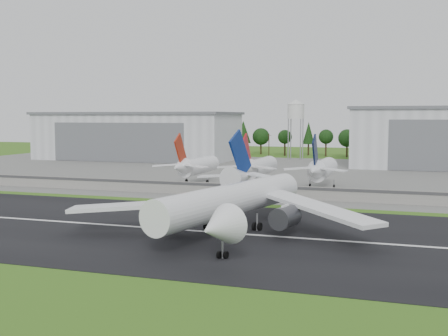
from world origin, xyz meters
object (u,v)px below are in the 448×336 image
(parked_jet_red_b, at_px, (257,167))
(parked_jet_navy, at_px, (321,169))
(main_airliner, at_px, (231,208))
(parked_jet_red_a, at_px, (195,166))

(parked_jet_red_b, distance_m, parked_jet_navy, 19.16)
(main_airliner, height_order, parked_jet_navy, main_airliner)
(parked_jet_red_a, bearing_deg, parked_jet_navy, 0.04)
(main_airliner, height_order, parked_jet_red_a, main_airliner)
(main_airliner, xyz_separation_m, parked_jet_red_b, (-13.26, 66.96, 1.10))
(main_airliner, height_order, parked_jet_red_b, main_airliner)
(main_airliner, distance_m, parked_jet_navy, 67.23)
(parked_jet_red_a, xyz_separation_m, parked_jet_navy, (39.10, 0.03, 0.14))
(parked_jet_red_a, height_order, parked_jet_red_b, parked_jet_red_b)
(parked_jet_red_a, distance_m, parked_jet_navy, 39.10)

